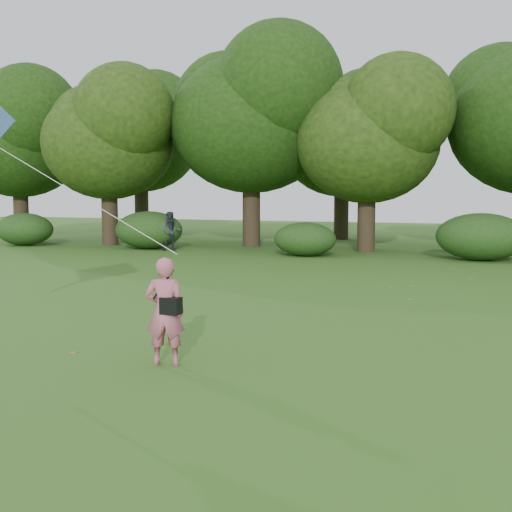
% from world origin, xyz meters
% --- Properties ---
extents(ground, '(100.00, 100.00, 0.00)m').
position_xyz_m(ground, '(0.00, 0.00, 0.00)').
color(ground, '#265114').
rests_on(ground, ground).
extents(man_kite_flyer, '(0.70, 0.57, 1.67)m').
position_xyz_m(man_kite_flyer, '(-0.92, -0.31, 0.84)').
color(man_kite_flyer, '#CD607D').
rests_on(man_kite_flyer, ground).
extents(bystander_left, '(1.09, 1.01, 1.81)m').
position_xyz_m(bystander_left, '(-10.50, 17.25, 0.90)').
color(bystander_left, '#2B2E3A').
rests_on(bystander_left, ground).
extents(crossbody_bag, '(0.43, 0.20, 0.69)m').
position_xyz_m(crossbody_bag, '(-0.81, -0.34, 0.95)').
color(crossbody_bag, black).
rests_on(crossbody_bag, ground).
extents(tree_line, '(54.70, 15.30, 9.48)m').
position_xyz_m(tree_line, '(1.67, 22.88, 5.60)').
color(tree_line, '#3A2D1E').
rests_on(tree_line, ground).
extents(shrub_band, '(39.15, 3.22, 1.88)m').
position_xyz_m(shrub_band, '(-0.72, 17.60, 0.86)').
color(shrub_band, '#264919').
rests_on(shrub_band, ground).
extents(fallen_leaves, '(11.21, 15.94, 0.01)m').
position_xyz_m(fallen_leaves, '(1.13, 4.69, 0.01)').
color(fallen_leaves, olive).
rests_on(fallen_leaves, ground).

